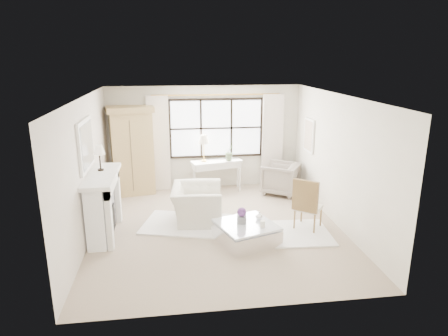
{
  "coord_description": "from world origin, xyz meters",
  "views": [
    {
      "loc": [
        -0.89,
        -7.54,
        3.46
      ],
      "look_at": [
        0.16,
        0.2,
        1.23
      ],
      "focal_mm": 32.0,
      "sensor_mm": 36.0,
      "label": 1
    }
  ],
  "objects": [
    {
      "name": "side_table",
      "position": [
        -0.28,
        1.2,
        0.33
      ],
      "size": [
        0.4,
        0.4,
        0.51
      ],
      "color": "white",
      "rests_on": "floor"
    },
    {
      "name": "rug_right",
      "position": [
        1.35,
        -0.47,
        0.02
      ],
      "size": [
        1.75,
        1.36,
        0.03
      ],
      "primitive_type": "cube",
      "rotation": [
        0.0,
        0.0,
        -0.06
      ],
      "color": "white",
      "rests_on": "floor"
    },
    {
      "name": "mirror_frame",
      "position": [
        -2.47,
        0.0,
        1.84
      ],
      "size": [
        0.05,
        1.15,
        0.95
      ],
      "primitive_type": "cube",
      "color": "white",
      "rests_on": "wall_left"
    },
    {
      "name": "pillar_candle",
      "position": [
        0.73,
        -0.89,
        0.44
      ],
      "size": [
        0.09,
        0.09,
        0.12
      ],
      "primitive_type": "cylinder",
      "color": "white",
      "rests_on": "coffee_table"
    },
    {
      "name": "art_canvas",
      "position": [
        2.45,
        1.7,
        1.55
      ],
      "size": [
        0.01,
        0.52,
        0.72
      ],
      "primitive_type": "cube",
      "color": "beige",
      "rests_on": "wall_right"
    },
    {
      "name": "planter_flowers",
      "position": [
        0.38,
        -0.65,
        0.6
      ],
      "size": [
        0.17,
        0.17,
        0.17
      ],
      "primitive_type": "sphere",
      "color": "#5A2D71",
      "rests_on": "planter_box"
    },
    {
      "name": "art_frame",
      "position": [
        2.47,
        1.7,
        1.55
      ],
      "size": [
        0.04,
        0.62,
        0.82
      ],
      "primitive_type": "cube",
      "color": "white",
      "rests_on": "wall_right"
    },
    {
      "name": "french_chair",
      "position": [
        1.82,
        -0.28,
        0.31
      ],
      "size": [
        0.68,
        0.68,
        1.08
      ],
      "rotation": [
        0.0,
        0.0,
        2.46
      ],
      "color": "olive",
      "rests_on": "floor"
    },
    {
      "name": "wall_right",
      "position": [
        2.5,
        0.0,
        1.35
      ],
      "size": [
        0.0,
        5.5,
        5.5
      ],
      "primitive_type": "plane",
      "rotation": [
        1.57,
        0.0,
        -1.57
      ],
      "color": "silver",
      "rests_on": "ground"
    },
    {
      "name": "curtain_rod",
      "position": [
        0.3,
        2.67,
        2.47
      ],
      "size": [
        3.3,
        0.04,
        0.04
      ],
      "primitive_type": "cylinder",
      "rotation": [
        0.0,
        1.57,
        0.0
      ],
      "color": "#BE8F42",
      "rests_on": "wall_back"
    },
    {
      "name": "wingback_chair",
      "position": [
        1.86,
        1.94,
        0.4
      ],
      "size": [
        1.19,
        1.18,
        0.8
      ],
      "primitive_type": "imported",
      "rotation": [
        0.0,
        0.0,
        -2.13
      ],
      "color": "gray",
      "rests_on": "floor"
    },
    {
      "name": "fireplace",
      "position": [
        -2.27,
        0.0,
        0.65
      ],
      "size": [
        0.58,
        1.66,
        1.26
      ],
      "color": "white",
      "rests_on": "ground"
    },
    {
      "name": "coffee_table",
      "position": [
        0.47,
        -0.7,
        0.18
      ],
      "size": [
        1.27,
        1.27,
        0.38
      ],
      "rotation": [
        0.0,
        0.0,
        0.33
      ],
      "color": "white",
      "rests_on": "floor"
    },
    {
      "name": "window_pane",
      "position": [
        0.3,
        2.73,
        1.6
      ],
      "size": [
        2.4,
        0.02,
        1.5
      ],
      "primitive_type": "cube",
      "color": "white",
      "rests_on": "wall_back"
    },
    {
      "name": "mirror_glass",
      "position": [
        -2.44,
        0.0,
        1.84
      ],
      "size": [
        0.02,
        1.0,
        0.8
      ],
      "primitive_type": "cube",
      "color": "silver",
      "rests_on": "wall_left"
    },
    {
      "name": "ceiling",
      "position": [
        0.0,
        0.0,
        2.7
      ],
      "size": [
        5.5,
        5.5,
        0.0
      ],
      "primitive_type": "plane",
      "rotation": [
        3.14,
        0.0,
        0.0
      ],
      "color": "white",
      "rests_on": "ground"
    },
    {
      "name": "wall_front",
      "position": [
        0.0,
        -2.75,
        1.35
      ],
      "size": [
        5.0,
        0.0,
        5.0
      ],
      "primitive_type": "plane",
      "rotation": [
        -1.57,
        0.0,
        0.0
      ],
      "color": "beige",
      "rests_on": "ground"
    },
    {
      "name": "planter_box",
      "position": [
        0.38,
        -0.65,
        0.45
      ],
      "size": [
        0.2,
        0.2,
        0.13
      ],
      "primitive_type": "cube",
      "rotation": [
        0.0,
        0.0,
        -0.16
      ],
      "color": "slate",
      "rests_on": "coffee_table"
    },
    {
      "name": "orchid_plant",
      "position": [
        0.6,
        2.4,
        1.03
      ],
      "size": [
        0.32,
        0.32,
        0.46
      ],
      "primitive_type": "imported",
      "rotation": [
        0.0,
        0.0,
        0.72
      ],
      "color": "#536845",
      "rests_on": "console_table"
    },
    {
      "name": "window_frame",
      "position": [
        0.3,
        2.72,
        1.6
      ],
      "size": [
        2.5,
        0.04,
        1.5
      ],
      "primitive_type": null,
      "color": "black",
      "rests_on": "wall_back"
    },
    {
      "name": "console_table",
      "position": [
        0.27,
        2.41,
        0.4
      ],
      "size": [
        1.37,
        0.73,
        0.8
      ],
      "rotation": [
        0.0,
        0.0,
        0.23
      ],
      "color": "silver",
      "rests_on": "floor"
    },
    {
      "name": "club_armchair",
      "position": [
        -0.39,
        0.45,
        0.38
      ],
      "size": [
        1.15,
        1.28,
        0.77
      ],
      "primitive_type": "imported",
      "rotation": [
        0.0,
        0.0,
        1.47
      ],
      "color": "silver",
      "rests_on": "floor"
    },
    {
      "name": "mantel_lamp",
      "position": [
        -2.28,
        0.25,
        1.65
      ],
      "size": [
        0.22,
        0.22,
        0.51
      ],
      "color": "black",
      "rests_on": "fireplace"
    },
    {
      "name": "console_lamp",
      "position": [
        -0.06,
        2.41,
        1.36
      ],
      "size": [
        0.28,
        0.28,
        0.69
      ],
      "color": "gold",
      "rests_on": "console_table"
    },
    {
      "name": "floor",
      "position": [
        0.0,
        0.0,
        0.0
      ],
      "size": [
        5.5,
        5.5,
        0.0
      ],
      "primitive_type": "plane",
      "color": "tan",
      "rests_on": "ground"
    },
    {
      "name": "wall_left",
      "position": [
        -2.5,
        0.0,
        1.35
      ],
      "size": [
        0.0,
        5.5,
        5.5
      ],
      "primitive_type": "plane",
      "rotation": [
        1.57,
        0.0,
        1.57
      ],
      "color": "beige",
      "rests_on": "ground"
    },
    {
      "name": "curtain_right",
      "position": [
        1.8,
        2.65,
        1.24
      ],
      "size": [
        0.55,
        0.1,
        2.47
      ],
      "primitive_type": "cube",
      "color": "silver",
      "rests_on": "ground"
    },
    {
      "name": "armoire",
      "position": [
        -1.87,
        2.47,
        1.14
      ],
      "size": [
        1.23,
        0.9,
        2.24
      ],
      "rotation": [
        0.0,
        0.0,
        0.19
      ],
      "color": "tan",
      "rests_on": "floor"
    },
    {
      "name": "wall_back",
      "position": [
        0.0,
        2.75,
        1.35
      ],
      "size": [
        5.0,
        0.0,
        5.0
      ],
      "primitive_type": "plane",
      "rotation": [
        1.57,
        0.0,
        0.0
      ],
      "color": "beige",
      "rests_on": "ground"
    },
    {
      "name": "rug_left",
      "position": [
        -0.63,
        0.27,
        0.02
      ],
      "size": [
        2.05,
        1.69,
        0.03
      ],
      "primitive_type": "cube",
      "rotation": [
        0.0,
        0.0,
        -0.27
      ],
      "color": "white",
      "rests_on": "floor"
    },
    {
      "name": "curtain_left",
      "position": [
        -1.2,
        2.65,
        1.24
      ],
      "size": [
        0.55,
        0.1,
        2.47
      ],
      "primitive_type": "cube",
      "color": "silver",
      "rests_on": "ground"
    },
    {
      "name": "coffee_vase",
      "position": [
        0.75,
        -0.53,
        0.45
      ],
      "size": [
        0.18,
        0.18,
        0.15
      ],
      "primitive_type": "imported",
      "rotation": [
        0.0,
        0.0,
        -0.35
      ],
      "color": "white",
      "rests_on": "coffee_table"
    }
  ]
}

